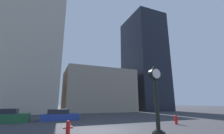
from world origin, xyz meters
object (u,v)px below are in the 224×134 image
at_px(car_green, 5,117).
at_px(fire_hydrant_far, 68,127).
at_px(street_clock, 156,96).
at_px(fire_hydrant_near, 176,120).
at_px(car_blue, 59,116).

bearing_deg(car_green, fire_hydrant_far, -56.62).
xyz_separation_m(street_clock, fire_hydrant_near, (4.46, 2.91, -1.96)).
bearing_deg(car_green, street_clock, -44.11).
distance_m(street_clock, car_green, 14.86).
bearing_deg(fire_hydrant_far, fire_hydrant_near, 3.25).
distance_m(car_green, fire_hydrant_far, 9.54).
relative_size(car_green, fire_hydrant_near, 5.30).
height_order(street_clock, fire_hydrant_far, street_clock).
xyz_separation_m(street_clock, car_blue, (-5.31, 10.67, -1.87)).
relative_size(car_green, fire_hydrant_far, 5.37).
bearing_deg(street_clock, fire_hydrant_far, 156.06).
height_order(car_blue, fire_hydrant_far, car_blue).
height_order(car_green, fire_hydrant_near, car_green).
relative_size(street_clock, car_blue, 1.05).
height_order(street_clock, car_blue, street_clock).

